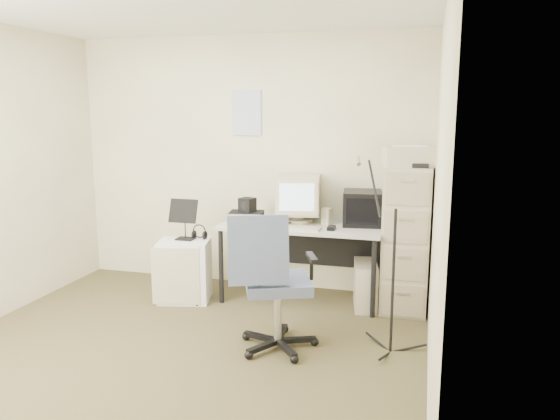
% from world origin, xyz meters
% --- Properties ---
extents(floor, '(3.60, 3.60, 0.01)m').
position_xyz_m(floor, '(0.00, 0.00, -0.01)').
color(floor, '#443C1E').
rests_on(floor, ground).
extents(wall_back, '(3.60, 0.02, 2.50)m').
position_xyz_m(wall_back, '(0.00, 1.80, 1.25)').
color(wall_back, beige).
rests_on(wall_back, ground).
extents(wall_right, '(0.02, 3.60, 2.50)m').
position_xyz_m(wall_right, '(1.80, 0.00, 1.25)').
color(wall_right, beige).
rests_on(wall_right, ground).
extents(wall_calendar, '(0.30, 0.02, 0.44)m').
position_xyz_m(wall_calendar, '(-0.02, 1.79, 1.75)').
color(wall_calendar, white).
rests_on(wall_calendar, wall_back).
extents(filing_cabinet, '(0.40, 0.60, 1.30)m').
position_xyz_m(filing_cabinet, '(1.58, 1.48, 0.65)').
color(filing_cabinet, '#C1B898').
rests_on(filing_cabinet, floor).
extents(printer, '(0.49, 0.39, 0.17)m').
position_xyz_m(printer, '(1.58, 1.43, 1.38)').
color(printer, '#C2B59B').
rests_on(printer, filing_cabinet).
extents(desk, '(1.50, 0.70, 0.73)m').
position_xyz_m(desk, '(0.63, 1.45, 0.36)').
color(desk, '#B7B7B4').
rests_on(desk, floor).
extents(crt_monitor, '(0.47, 0.48, 0.44)m').
position_xyz_m(crt_monitor, '(0.57, 1.54, 0.95)').
color(crt_monitor, '#C2B59B').
rests_on(crt_monitor, desk).
extents(crt_tv, '(0.39, 0.40, 0.31)m').
position_xyz_m(crt_tv, '(1.17, 1.58, 0.89)').
color(crt_tv, black).
rests_on(crt_tv, desk).
extents(desk_speaker, '(0.11, 0.11, 0.15)m').
position_xyz_m(desk_speaker, '(0.85, 1.51, 0.81)').
color(desk_speaker, '#BFB692').
rests_on(desk_speaker, desk).
extents(keyboard, '(0.41, 0.17, 0.02)m').
position_xyz_m(keyboard, '(0.64, 1.22, 0.74)').
color(keyboard, '#C2B59B').
rests_on(keyboard, desk).
extents(mouse, '(0.07, 0.11, 0.03)m').
position_xyz_m(mouse, '(0.94, 1.28, 0.75)').
color(mouse, black).
rests_on(mouse, desk).
extents(radio_receiver, '(0.35, 0.27, 0.09)m').
position_xyz_m(radio_receiver, '(0.08, 1.45, 0.78)').
color(radio_receiver, black).
rests_on(radio_receiver, desk).
extents(radio_speaker, '(0.17, 0.16, 0.13)m').
position_xyz_m(radio_speaker, '(0.09, 1.45, 0.89)').
color(radio_speaker, black).
rests_on(radio_speaker, radio_receiver).
extents(papers, '(0.34, 0.39, 0.02)m').
position_xyz_m(papers, '(0.38, 1.32, 0.74)').
color(papers, white).
rests_on(papers, desk).
extents(pc_tower, '(0.27, 0.47, 0.42)m').
position_xyz_m(pc_tower, '(1.24, 1.39, 0.21)').
color(pc_tower, '#C2B59B').
rests_on(pc_tower, floor).
extents(office_chair, '(0.80, 0.80, 1.06)m').
position_xyz_m(office_chair, '(0.70, 0.34, 0.53)').
color(office_chair, slate).
rests_on(office_chair, floor).
extents(side_cart, '(0.54, 0.47, 0.58)m').
position_xyz_m(side_cart, '(-0.43, 1.13, 0.29)').
color(side_cart, white).
rests_on(side_cart, floor).
extents(music_stand, '(0.30, 0.22, 0.40)m').
position_xyz_m(music_stand, '(-0.44, 1.19, 0.77)').
color(music_stand, black).
rests_on(music_stand, side_cart).
extents(headphones, '(0.15, 0.15, 0.03)m').
position_xyz_m(headphones, '(-0.32, 1.25, 0.62)').
color(headphones, black).
rests_on(headphones, side_cart).
extents(mic_stand, '(0.03, 0.03, 1.42)m').
position_xyz_m(mic_stand, '(1.53, 0.51, 0.71)').
color(mic_stand, black).
rests_on(mic_stand, floor).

